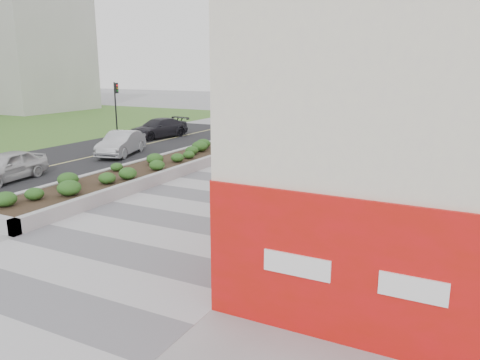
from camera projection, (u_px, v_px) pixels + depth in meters
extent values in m
plane|color=gray|center=(153.00, 238.00, 15.00)|extent=(160.00, 160.00, 0.00)
cube|color=#A8A8AD|center=(202.00, 213.00, 17.59)|extent=(8.00, 36.00, 0.01)
cube|color=silver|center=(428.00, 101.00, 18.73)|extent=(6.00, 24.00, 8.00)
cube|color=red|center=(350.00, 156.00, 20.64)|extent=(0.12, 24.00, 3.00)
cube|color=red|center=(347.00, 274.00, 8.93)|extent=(6.00, 0.12, 3.00)
cube|color=#9E9EA0|center=(233.00, 145.00, 31.08)|extent=(3.00, 0.30, 0.55)
cube|color=#9E9EA0|center=(129.00, 168.00, 24.02)|extent=(0.30, 18.00, 0.55)
cube|color=#9E9EA0|center=(173.00, 173.00, 22.82)|extent=(0.30, 18.00, 0.55)
cube|color=#2D2116|center=(150.00, 171.00, 23.43)|extent=(2.40, 17.40, 0.50)
cube|color=black|center=(58.00, 164.00, 26.37)|extent=(10.00, 40.00, 0.00)
cylinder|color=black|center=(221.00, 114.00, 32.87)|extent=(0.12, 0.12, 4.20)
cube|color=black|center=(224.00, 90.00, 32.40)|extent=(0.18, 0.28, 0.80)
cylinder|color=black|center=(116.00, 109.00, 36.52)|extent=(0.12, 0.12, 4.20)
cube|color=black|center=(116.00, 88.00, 36.05)|extent=(0.18, 0.28, 0.80)
cube|color=#ADAAA3|center=(7.00, 20.00, 58.30)|extent=(18.00, 12.00, 22.00)
cube|color=#ADAAA3|center=(374.00, 31.00, 62.41)|extent=(16.00, 12.00, 20.00)
cylinder|color=#595654|center=(214.00, 215.00, 17.37)|extent=(0.44, 0.44, 0.01)
cube|color=black|center=(235.00, 192.00, 20.21)|extent=(0.29, 0.74, 0.02)
imported|color=#27272C|center=(235.00, 178.00, 20.07)|extent=(0.50, 0.37, 1.23)
sphere|color=blue|center=(235.00, 165.00, 19.93)|extent=(0.23, 0.23, 0.23)
imported|color=silver|center=(6.00, 166.00, 22.33)|extent=(2.25, 4.41, 1.44)
imported|color=#BABCC2|center=(121.00, 143.00, 28.90)|extent=(2.83, 4.74, 1.47)
imported|color=black|center=(158.00, 128.00, 36.04)|extent=(3.12, 5.41, 1.48)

